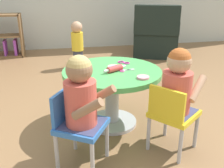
{
  "coord_description": "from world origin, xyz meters",
  "views": [
    {
      "loc": [
        -0.41,
        -2.09,
        1.22
      ],
      "look_at": [
        0.0,
        0.0,
        0.38
      ],
      "focal_mm": 42.83,
      "sensor_mm": 36.0,
      "label": 1
    }
  ],
  "objects_px": {
    "child_chair_right": "(172,114)",
    "craft_scissors": "(124,70)",
    "rolling_pin": "(115,69)",
    "seated_child_right": "(177,84)",
    "toddler_standing": "(77,43)",
    "seated_child_left": "(81,94)",
    "child_chair_left": "(77,124)",
    "armchair_dark": "(156,37)",
    "craft_table": "(112,84)"
  },
  "relations": [
    {
      "from": "child_chair_left",
      "to": "child_chair_right",
      "type": "relative_size",
      "value": 1.0
    },
    {
      "from": "seated_child_left",
      "to": "armchair_dark",
      "type": "distance_m",
      "value": 3.06
    },
    {
      "from": "child_chair_left",
      "to": "seated_child_right",
      "type": "distance_m",
      "value": 0.75
    },
    {
      "from": "child_chair_left",
      "to": "rolling_pin",
      "type": "relative_size",
      "value": 2.53
    },
    {
      "from": "child_chair_right",
      "to": "rolling_pin",
      "type": "xyz_separation_m",
      "value": [
        -0.33,
        0.44,
        0.23
      ]
    },
    {
      "from": "seated_child_left",
      "to": "rolling_pin",
      "type": "distance_m",
      "value": 0.57
    },
    {
      "from": "armchair_dark",
      "to": "craft_scissors",
      "type": "bearing_deg",
      "value": -116.32
    },
    {
      "from": "craft_table",
      "to": "toddler_standing",
      "type": "bearing_deg",
      "value": 95.64
    },
    {
      "from": "seated_child_left",
      "to": "armchair_dark",
      "type": "bearing_deg",
      "value": 60.88
    },
    {
      "from": "seated_child_right",
      "to": "armchair_dark",
      "type": "xyz_separation_m",
      "value": [
        0.8,
        2.61,
        -0.22
      ]
    },
    {
      "from": "armchair_dark",
      "to": "rolling_pin",
      "type": "distance_m",
      "value": 2.49
    },
    {
      "from": "armchair_dark",
      "to": "toddler_standing",
      "type": "height_order",
      "value": "armchair_dark"
    },
    {
      "from": "rolling_pin",
      "to": "craft_scissors",
      "type": "relative_size",
      "value": 1.54
    },
    {
      "from": "seated_child_left",
      "to": "child_chair_right",
      "type": "height_order",
      "value": "seated_child_left"
    },
    {
      "from": "child_chair_right",
      "to": "toddler_standing",
      "type": "distance_m",
      "value": 2.26
    },
    {
      "from": "armchair_dark",
      "to": "rolling_pin",
      "type": "xyz_separation_m",
      "value": [
        -1.17,
        -2.19,
        0.22
      ]
    },
    {
      "from": "craft_table",
      "to": "rolling_pin",
      "type": "relative_size",
      "value": 3.95
    },
    {
      "from": "craft_table",
      "to": "armchair_dark",
      "type": "relative_size",
      "value": 0.91
    },
    {
      "from": "craft_table",
      "to": "child_chair_right",
      "type": "bearing_deg",
      "value": -54.48
    },
    {
      "from": "seated_child_left",
      "to": "seated_child_right",
      "type": "bearing_deg",
      "value": 4.38
    },
    {
      "from": "craft_table",
      "to": "seated_child_right",
      "type": "relative_size",
      "value": 1.64
    },
    {
      "from": "seated_child_left",
      "to": "rolling_pin",
      "type": "xyz_separation_m",
      "value": [
        0.32,
        0.47,
        0.0
      ]
    },
    {
      "from": "seated_child_left",
      "to": "seated_child_right",
      "type": "height_order",
      "value": "same"
    },
    {
      "from": "seated_child_left",
      "to": "child_chair_right",
      "type": "relative_size",
      "value": 0.95
    },
    {
      "from": "child_chair_right",
      "to": "craft_scissors",
      "type": "xyz_separation_m",
      "value": [
        -0.25,
        0.45,
        0.2
      ]
    },
    {
      "from": "seated_child_left",
      "to": "toddler_standing",
      "type": "relative_size",
      "value": 0.76
    },
    {
      "from": "craft_table",
      "to": "craft_scissors",
      "type": "height_order",
      "value": "craft_scissors"
    },
    {
      "from": "rolling_pin",
      "to": "seated_child_right",
      "type": "bearing_deg",
      "value": -49.09
    },
    {
      "from": "child_chair_left",
      "to": "toddler_standing",
      "type": "distance_m",
      "value": 2.21
    },
    {
      "from": "seated_child_left",
      "to": "rolling_pin",
      "type": "bearing_deg",
      "value": 55.97
    },
    {
      "from": "armchair_dark",
      "to": "seated_child_right",
      "type": "bearing_deg",
      "value": -107.06
    },
    {
      "from": "rolling_pin",
      "to": "toddler_standing",
      "type": "bearing_deg",
      "value": 95.98
    },
    {
      "from": "child_chair_left",
      "to": "toddler_standing",
      "type": "bearing_deg",
      "value": 85.59
    },
    {
      "from": "child_chair_left",
      "to": "seated_child_left",
      "type": "relative_size",
      "value": 1.05
    },
    {
      "from": "seated_child_right",
      "to": "toddler_standing",
      "type": "height_order",
      "value": "seated_child_right"
    },
    {
      "from": "child_chair_right",
      "to": "seated_child_right",
      "type": "bearing_deg",
      "value": 38.84
    },
    {
      "from": "armchair_dark",
      "to": "toddler_standing",
      "type": "bearing_deg",
      "value": -161.85
    },
    {
      "from": "seated_child_right",
      "to": "craft_scissors",
      "type": "distance_m",
      "value": 0.51
    },
    {
      "from": "craft_table",
      "to": "child_chair_right",
      "type": "xyz_separation_m",
      "value": [
        0.35,
        -0.49,
        -0.07
      ]
    },
    {
      "from": "seated_child_right",
      "to": "craft_table",
      "type": "bearing_deg",
      "value": 129.34
    },
    {
      "from": "seated_child_right",
      "to": "armchair_dark",
      "type": "distance_m",
      "value": 2.74
    },
    {
      "from": "child_chair_right",
      "to": "armchair_dark",
      "type": "relative_size",
      "value": 0.58
    },
    {
      "from": "armchair_dark",
      "to": "craft_scissors",
      "type": "relative_size",
      "value": 6.69
    },
    {
      "from": "craft_table",
      "to": "seated_child_left",
      "type": "relative_size",
      "value": 1.64
    },
    {
      "from": "seated_child_left",
      "to": "craft_scissors",
      "type": "xyz_separation_m",
      "value": [
        0.4,
        0.48,
        -0.02
      ]
    },
    {
      "from": "child_chair_left",
      "to": "seated_child_left",
      "type": "bearing_deg",
      "value": -31.07
    },
    {
      "from": "seated_child_left",
      "to": "craft_scissors",
      "type": "bearing_deg",
      "value": 49.87
    },
    {
      "from": "rolling_pin",
      "to": "child_chair_right",
      "type": "bearing_deg",
      "value": -53.2
    },
    {
      "from": "child_chair_left",
      "to": "seated_child_left",
      "type": "height_order",
      "value": "seated_child_left"
    },
    {
      "from": "seated_child_right",
      "to": "toddler_standing",
      "type": "distance_m",
      "value": 2.24
    }
  ]
}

